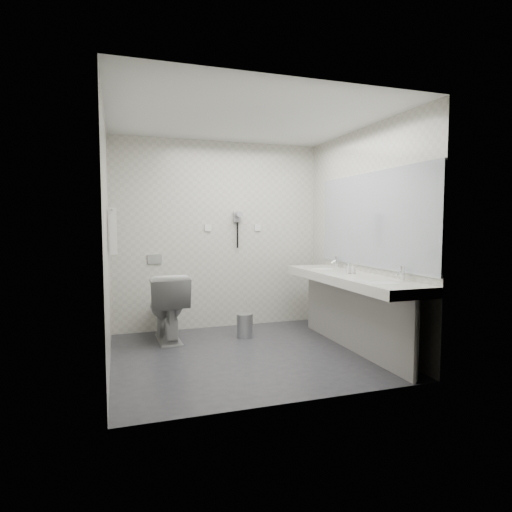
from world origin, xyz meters
name	(u,v)px	position (x,y,z in m)	size (l,w,h in m)	color
floor	(247,354)	(0.00, 0.00, 0.00)	(2.80, 2.80, 0.00)	#2B2A30
ceiling	(247,118)	(0.00, 0.00, 2.50)	(2.80, 2.80, 0.00)	silver
wall_back	(219,235)	(0.00, 1.30, 1.25)	(2.80, 2.80, 0.00)	beige
wall_front	(297,244)	(0.00, -1.30, 1.25)	(2.80, 2.80, 0.00)	beige
wall_left	(107,240)	(-1.40, 0.00, 1.25)	(2.60, 2.60, 0.00)	beige
wall_right	(362,237)	(1.40, 0.00, 1.25)	(2.60, 2.60, 0.00)	beige
vanity_counter	(350,279)	(1.12, -0.20, 0.80)	(0.55, 2.20, 0.10)	silver
vanity_panel	(351,317)	(1.15, -0.20, 0.38)	(0.03, 2.15, 0.75)	gray
vanity_post_near	(416,341)	(1.18, -1.24, 0.38)	(0.06, 0.06, 0.75)	silver
vanity_post_far	(313,300)	(1.18, 0.84, 0.38)	(0.06, 0.06, 0.75)	silver
mirror	(371,220)	(1.39, -0.20, 1.45)	(0.02, 2.20, 1.05)	#B2BCC6
basin_near	(385,284)	(1.12, -0.85, 0.83)	(0.40, 0.31, 0.05)	silver
basin_far	(323,270)	(1.12, 0.45, 0.83)	(0.40, 0.31, 0.05)	silver
faucet_near	(403,273)	(1.32, -0.85, 0.92)	(0.04, 0.04, 0.15)	silver
faucet_far	(337,262)	(1.32, 0.45, 0.92)	(0.04, 0.04, 0.15)	silver
soap_bottle_a	(353,269)	(1.18, -0.17, 0.90)	(0.05, 0.05, 0.11)	beige
soap_bottle_c	(348,269)	(1.13, -0.15, 0.91)	(0.04, 0.04, 0.11)	beige
glass_left	(348,267)	(1.23, 0.03, 0.90)	(0.06, 0.06, 0.10)	silver
toilet	(167,307)	(-0.75, 0.83, 0.41)	(0.46, 0.81, 0.82)	silver
flush_plate	(155,259)	(-0.85, 1.29, 0.95)	(0.18, 0.02, 0.12)	#B2B5BA
pedal_bin	(245,326)	(0.17, 0.66, 0.14)	(0.20, 0.20, 0.28)	#B2B5BA
bin_lid	(245,314)	(0.17, 0.66, 0.29)	(0.20, 0.20, 0.01)	#B2B5BA
towel_rail	(112,210)	(-1.35, 0.55, 1.55)	(0.02, 0.02, 0.62)	silver
towel_near	(113,231)	(-1.34, 0.41, 1.33)	(0.07, 0.24, 0.48)	white
towel_far	(114,231)	(-1.34, 0.69, 1.33)	(0.07, 0.24, 0.48)	white
dryer_cradle	(237,217)	(0.25, 1.27, 1.50)	(0.10, 0.04, 0.14)	gray
dryer_barrel	(239,214)	(0.25, 1.20, 1.53)	(0.08, 0.08, 0.14)	gray
dryer_cord	(238,235)	(0.25, 1.26, 1.25)	(0.02, 0.02, 0.35)	black
switch_plate_a	(208,228)	(-0.15, 1.29, 1.35)	(0.09, 0.02, 0.09)	silver
switch_plate_b	(258,228)	(0.55, 1.29, 1.35)	(0.09, 0.02, 0.09)	silver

